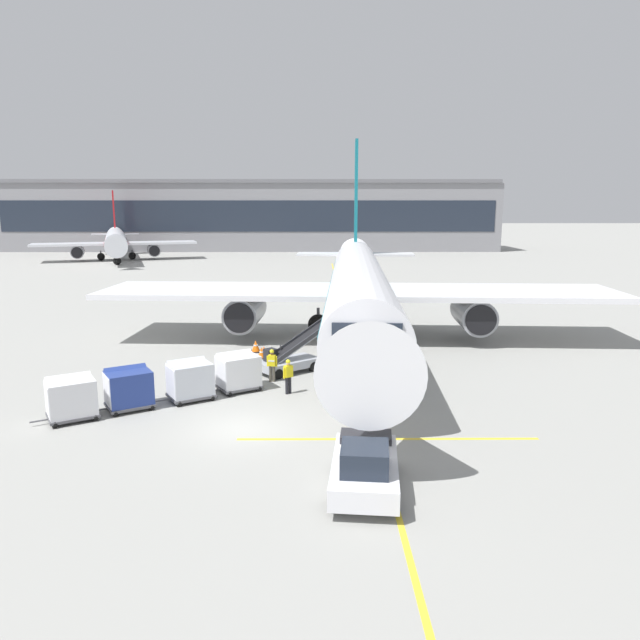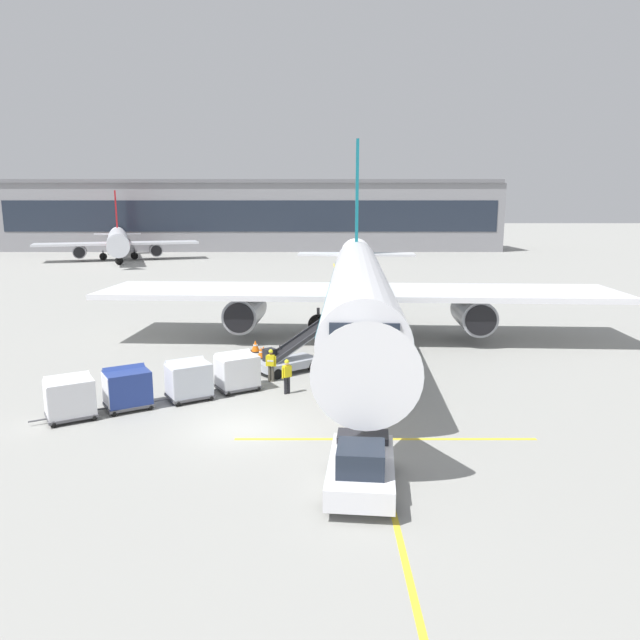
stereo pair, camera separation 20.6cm
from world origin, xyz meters
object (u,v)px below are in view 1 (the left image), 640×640
at_px(parked_airplane, 358,285).
at_px(pushback_tug, 365,467).
at_px(belt_loader, 292,356).
at_px(baggage_cart_second, 190,379).
at_px(distant_airplane, 116,241).
at_px(ground_crew_by_carts, 272,363).
at_px(baggage_cart_third, 128,388).
at_px(baggage_cart_fourth, 71,397).
at_px(safety_cone_wingtip, 262,353).
at_px(safety_cone_engine_keepout, 256,346).
at_px(ground_crew_by_loader, 288,374).
at_px(safety_cone_nose_mark, 264,352).
at_px(baggage_cart_lead, 238,371).

bearing_deg(parked_airplane, pushback_tug, -93.37).
relative_size(parked_airplane, belt_loader, 9.20).
bearing_deg(baggage_cart_second, distant_airplane, 111.07).
bearing_deg(distant_airplane, ground_crew_by_carts, -65.62).
bearing_deg(baggage_cart_third, baggage_cart_fourth, -147.00).
bearing_deg(ground_crew_by_carts, safety_cone_wingtip, 101.82).
xyz_separation_m(parked_airplane, safety_cone_engine_keepout, (-6.75, -3.92, -3.39)).
bearing_deg(ground_crew_by_loader, baggage_cart_second, -169.98).
bearing_deg(ground_crew_by_loader, parked_airplane, 70.94).
bearing_deg(pushback_tug, ground_crew_by_carts, 108.02).
relative_size(parked_airplane, safety_cone_nose_mark, 67.13).
relative_size(ground_crew_by_carts, safety_cone_engine_keepout, 2.34).
height_order(baggage_cart_third, safety_cone_nose_mark, baggage_cart_third).
distance_m(pushback_tug, safety_cone_engine_keepout, 19.19).
bearing_deg(safety_cone_engine_keepout, safety_cone_wingtip, -71.75).
xyz_separation_m(baggage_cart_second, safety_cone_engine_keepout, (2.17, 9.25, -0.64)).
height_order(belt_loader, ground_crew_by_loader, belt_loader).
bearing_deg(parked_airplane, baggage_cart_third, -128.24).
xyz_separation_m(baggage_cart_fourth, ground_crew_by_loader, (9.20, 3.46, -0.00)).
height_order(baggage_cart_second, safety_cone_nose_mark, baggage_cart_second).
bearing_deg(safety_cone_wingtip, parked_airplane, 41.40).
xyz_separation_m(baggage_cart_lead, safety_cone_nose_mark, (0.70, 6.56, -0.67)).
bearing_deg(safety_cone_wingtip, safety_cone_nose_mark, 70.34).
height_order(belt_loader, safety_cone_nose_mark, belt_loader).
xyz_separation_m(baggage_cart_lead, pushback_tug, (5.50, -10.58, -0.17)).
relative_size(belt_loader, baggage_cart_second, 1.80).
height_order(safety_cone_engine_keepout, safety_cone_wingtip, safety_cone_engine_keepout).
xyz_separation_m(baggage_cart_fourth, pushback_tug, (12.15, -6.51, -0.17)).
bearing_deg(baggage_cart_third, distant_airplane, 109.03).
height_order(parked_airplane, belt_loader, parked_airplane).
relative_size(ground_crew_by_loader, ground_crew_by_carts, 1.00).
xyz_separation_m(ground_crew_by_carts, distant_airplane, (-31.94, 70.46, 2.28)).
xyz_separation_m(baggage_cart_lead, baggage_cart_fourth, (-6.65, -4.08, 0.00)).
bearing_deg(safety_cone_engine_keepout, ground_crew_by_carts, -76.56).
distance_m(parked_airplane, pushback_tug, 22.55).
xyz_separation_m(safety_cone_wingtip, safety_cone_nose_mark, (0.11, 0.31, -0.00)).
bearing_deg(belt_loader, baggage_cart_third, -139.61).
xyz_separation_m(baggage_cart_second, ground_crew_by_loader, (4.64, 0.82, -0.00)).
bearing_deg(safety_cone_nose_mark, belt_loader, -60.00).
distance_m(baggage_cart_second, baggage_cart_third, 2.82).
height_order(parked_airplane, ground_crew_by_loader, parked_airplane).
bearing_deg(safety_cone_nose_mark, baggage_cart_second, -109.27).
bearing_deg(ground_crew_by_carts, pushback_tug, -71.98).
relative_size(baggage_cart_fourth, safety_cone_nose_mark, 4.05).
distance_m(safety_cone_engine_keepout, safety_cone_wingtip, 1.65).
xyz_separation_m(parked_airplane, safety_cone_nose_mark, (-6.12, -5.18, -3.42)).
xyz_separation_m(parked_airplane, belt_loader, (-4.26, -8.40, -2.89)).
distance_m(baggage_cart_fourth, ground_crew_by_carts, 9.91).
height_order(pushback_tug, distant_airplane, distant_airplane).
distance_m(ground_crew_by_loader, safety_cone_nose_mark, 7.44).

